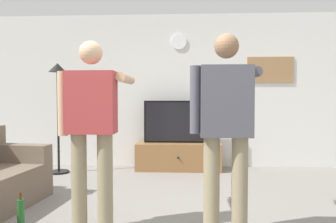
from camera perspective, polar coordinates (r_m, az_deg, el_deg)
The scene contains 9 objects.
back_wall at distance 5.89m, azimuth 0.47°, elevation 3.64°, with size 6.40×0.10×2.70m, color silver.
tv_stand at distance 5.63m, azimuth 1.82°, elevation -7.79°, with size 1.43×0.51×0.45m.
television at distance 5.60m, azimuth 1.84°, elevation -1.79°, with size 1.18×0.07×0.72m.
wall_clock at distance 5.91m, azimuth 1.91°, elevation 12.03°, with size 0.27×0.27×0.03m, color white.
framed_picture at distance 6.04m, azimuth 17.34°, elevation 6.94°, with size 0.80×0.04×0.45m, color #997047.
floor_lamp at distance 5.58m, azimuth -18.62°, elevation 2.80°, with size 0.32×0.32×1.78m.
person_standing_nearer_lamp at distance 3.04m, azimuth -13.09°, elevation -2.07°, with size 0.62×0.78×1.73m.
person_standing_nearer_couch at distance 2.86m, azimuth 10.03°, elevation -1.90°, with size 0.62×0.78×1.77m.
beverage_bottle at distance 3.53m, azimuth -24.23°, elevation -15.76°, with size 0.07×0.07×0.33m.
Camera 1 is at (0.26, -2.94, 1.23)m, focal length 35.03 mm.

